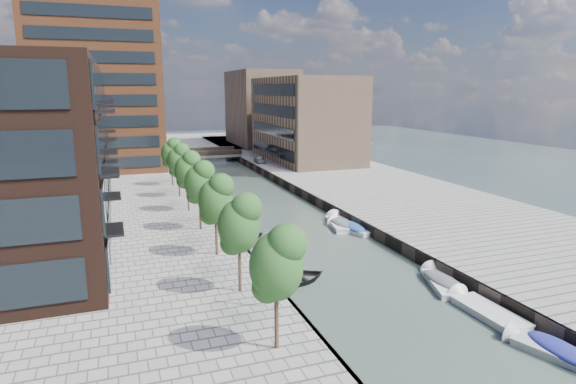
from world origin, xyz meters
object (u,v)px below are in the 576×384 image
tree_6 (171,152)px  sloop_1 (241,240)px  tree_5 (178,159)px  sloop_0 (293,283)px  tree_3 (199,181)px  car (260,159)px  sloop_4 (204,189)px  tree_1 (239,222)px  motorboat_1 (441,281)px  motorboat_4 (339,223)px  sloop_3 (278,269)px  tree_4 (187,168)px  bridge (203,154)px  motorboat_3 (349,228)px  tree_2 (215,198)px  motorboat_0 (551,350)px  motorboat_2 (481,310)px  tree_0 (276,261)px

tree_6 → sloop_1: tree_6 is taller
tree_5 → sloop_0: tree_5 is taller
tree_5 → tree_3: bearing=-90.0°
car → sloop_4: bearing=-126.7°
tree_1 → motorboat_1: tree_1 is taller
sloop_0 → tree_3: bearing=11.3°
motorboat_4 → tree_3: bearing=-179.4°
sloop_3 → tree_4: bearing=-10.2°
motorboat_1 → motorboat_4: 15.48m
bridge → motorboat_3: 48.84m
bridge → motorboat_4: bridge is taller
tree_1 → sloop_3: tree_1 is taller
tree_3 → tree_4: size_ratio=1.00×
tree_1 → motorboat_4: (13.47, 14.15, -5.09)m
motorboat_1 → motorboat_4: motorboat_4 is taller
tree_1 → tree_2: (0.00, 7.00, 0.00)m
sloop_3 → tree_3: bearing=0.3°
bridge → sloop_4: bearing=-99.8°
tree_6 → sloop_1: bearing=-81.8°
tree_4 → tree_3: bearing=-90.0°
tree_3 → tree_5: same height
motorboat_0 → motorboat_1: 9.25m
tree_5 → motorboat_1: size_ratio=1.14×
tree_4 → sloop_3: size_ratio=1.42×
motorboat_3 → tree_3: bearing=173.5°
motorboat_3 → motorboat_0: bearing=-91.0°
bridge → motorboat_0: (4.79, -71.56, -1.19)m
sloop_3 → sloop_4: (0.02, 30.88, 0.00)m
tree_2 → sloop_0: 8.29m
tree_2 → motorboat_4: size_ratio=1.04×
tree_5 → sloop_4: 10.49m
tree_1 → sloop_1: (3.22, 12.70, -5.31)m
tree_6 → motorboat_2: 43.03m
tree_4 → sloop_4: size_ratio=1.47×
sloop_4 → motorboat_1: motorboat_1 is taller
bridge → sloop_1: 48.61m
tree_2 → tree_5: (0.00, 21.00, 0.00)m
tree_3 → car: (16.00, 35.88, -3.68)m
tree_4 → motorboat_0: tree_4 is taller
motorboat_2 → car: size_ratio=1.41×
tree_4 → car: (16.00, 28.88, -3.68)m
sloop_1 → motorboat_0: size_ratio=0.91×
tree_5 → tree_6: (0.00, 7.00, 0.00)m
tree_2 → motorboat_4: 16.08m
sloop_4 → motorboat_0: motorboat_0 is taller
tree_5 → bridge: bearing=75.6°
tree_5 → motorboat_2: tree_5 is taller
sloop_3 → motorboat_1: motorboat_1 is taller
tree_2 → tree_0: bearing=-90.0°
bridge → sloop_0: size_ratio=2.66×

